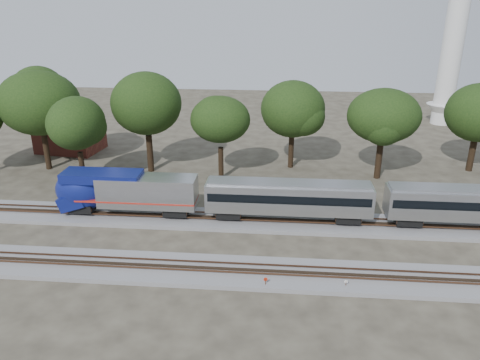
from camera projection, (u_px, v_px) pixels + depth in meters
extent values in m
plane|color=#383328|center=(221.00, 250.00, 44.56)|extent=(160.00, 160.00, 0.00)
cube|color=slate|center=(228.00, 220.00, 50.04)|extent=(160.00, 5.00, 0.40)
cube|color=brown|center=(227.00, 219.00, 49.21)|extent=(160.00, 0.08, 0.15)
cube|color=brown|center=(228.00, 213.00, 50.53)|extent=(160.00, 0.08, 0.15)
cube|color=slate|center=(215.00, 271.00, 40.78)|extent=(160.00, 5.00, 0.40)
cube|color=brown|center=(214.00, 271.00, 39.95)|extent=(160.00, 0.08, 0.15)
cube|color=brown|center=(216.00, 262.00, 41.28)|extent=(160.00, 0.08, 0.15)
cube|color=#AFB2B7|center=(148.00, 191.00, 49.60)|extent=(10.44, 2.95, 3.25)
ellipsoid|color=navy|center=(80.00, 191.00, 50.30)|extent=(5.32, 3.07, 4.53)
cube|color=navy|center=(102.00, 176.00, 49.42)|extent=(8.37, 2.90, 0.98)
cube|color=black|center=(83.00, 182.00, 49.89)|extent=(0.44, 2.26, 1.29)
cube|color=#A42419|center=(137.00, 198.00, 50.00)|extent=(12.80, 2.99, 0.18)
cube|color=black|center=(83.00, 206.00, 50.96)|extent=(2.56, 2.17, 0.89)
cube|color=black|center=(177.00, 210.00, 50.12)|extent=(2.56, 2.17, 0.89)
cube|color=#AFB2B7|center=(288.00, 197.00, 48.45)|extent=(17.13, 2.95, 2.95)
cube|color=black|center=(288.00, 195.00, 48.34)|extent=(16.54, 3.00, 0.89)
cube|color=gray|center=(289.00, 184.00, 47.89)|extent=(16.74, 2.36, 0.34)
cube|color=black|center=(229.00, 212.00, 49.66)|extent=(2.56, 2.17, 0.89)
cube|color=black|center=(347.00, 216.00, 48.66)|extent=(2.56, 2.17, 0.89)
cube|color=#AFB2B7|center=(473.00, 204.00, 46.96)|extent=(17.13, 2.95, 2.95)
cube|color=black|center=(474.00, 201.00, 46.85)|extent=(16.54, 3.00, 0.89)
cube|color=gray|center=(476.00, 190.00, 46.39)|extent=(16.74, 2.36, 0.34)
cube|color=black|center=(407.00, 218.00, 48.17)|extent=(2.56, 2.17, 0.89)
cylinder|color=#512D19|center=(265.00, 284.00, 38.53)|extent=(0.06, 0.06, 0.94)
cylinder|color=red|center=(266.00, 279.00, 38.38)|extent=(0.33, 0.13, 0.34)
cylinder|color=#512D19|center=(346.00, 285.00, 38.43)|extent=(0.05, 0.05, 0.81)
cylinder|color=silver|center=(346.00, 282.00, 38.30)|extent=(0.29, 0.09, 0.29)
cube|color=#512D19|center=(268.00, 283.00, 39.16)|extent=(0.50, 0.30, 0.30)
cylinder|color=silver|center=(451.00, 53.00, 83.39)|extent=(3.68, 3.68, 25.73)
cone|color=silver|center=(442.00, 114.00, 87.47)|extent=(5.88, 5.88, 3.68)
cube|color=maroon|center=(70.00, 139.00, 72.29)|extent=(9.81, 7.53, 3.60)
cube|color=black|center=(68.00, 125.00, 71.48)|extent=(10.03, 7.76, 0.81)
cylinder|color=black|center=(47.00, 152.00, 64.39)|extent=(0.70, 0.70, 5.00)
ellipsoid|color=black|center=(39.00, 103.00, 61.88)|extent=(9.42, 9.42, 8.01)
cylinder|color=black|center=(82.00, 169.00, 58.97)|extent=(0.70, 0.70, 4.37)
ellipsoid|color=black|center=(76.00, 123.00, 56.77)|extent=(8.24, 8.24, 7.01)
cylinder|color=black|center=(150.00, 153.00, 63.57)|extent=(0.70, 0.70, 5.06)
ellipsoid|color=black|center=(146.00, 103.00, 61.03)|extent=(9.55, 9.55, 8.12)
cylinder|color=black|center=(221.00, 163.00, 61.05)|extent=(0.70, 0.70, 4.31)
ellipsoid|color=black|center=(220.00, 119.00, 58.89)|extent=(8.12, 8.12, 6.90)
cylinder|color=black|center=(291.00, 152.00, 65.10)|extent=(0.70, 0.70, 4.48)
ellipsoid|color=black|center=(293.00, 109.00, 62.85)|extent=(8.45, 8.45, 7.19)
cylinder|color=black|center=(378.00, 162.00, 61.24)|extent=(0.70, 0.70, 4.53)
ellipsoid|color=black|center=(384.00, 116.00, 58.96)|extent=(8.55, 8.55, 7.27)
cylinder|color=black|center=(471.00, 155.00, 63.82)|extent=(0.70, 0.70, 4.39)
ellipsoid|color=black|center=(480.00, 113.00, 61.62)|extent=(8.27, 8.27, 7.03)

